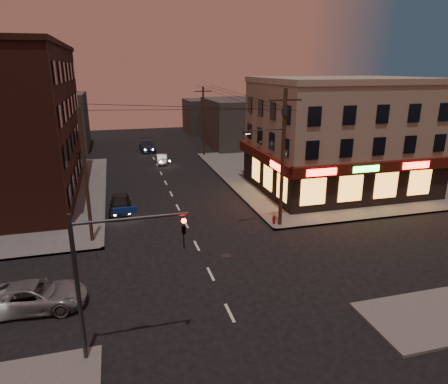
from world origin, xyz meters
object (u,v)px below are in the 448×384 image
object	(u,v)px
suv_cross	(34,296)
fire_hydrant	(274,219)
sedan_far	(147,146)
sedan_near	(120,204)
sedan_mid	(162,159)

from	to	relation	value
suv_cross	fire_hydrant	bearing A→B (deg)	-60.58
suv_cross	sedan_far	world-z (taller)	sedan_far
sedan_near	sedan_far	bearing A→B (deg)	83.26
sedan_near	sedan_mid	world-z (taller)	sedan_near
sedan_far	fire_hydrant	world-z (taller)	sedan_far
suv_cross	fire_hydrant	size ratio (longest dim) A/B	7.21
sedan_near	fire_hydrant	xyz separation A→B (m)	(11.19, -5.95, -0.21)
fire_hydrant	sedan_near	bearing A→B (deg)	151.99
suv_cross	sedan_near	bearing A→B (deg)	-13.70
sedan_near	sedan_far	size ratio (longest dim) A/B	0.83
suv_cross	sedan_far	bearing A→B (deg)	-7.89
sedan_mid	sedan_far	distance (m)	8.66
sedan_near	fire_hydrant	distance (m)	12.68
sedan_far	fire_hydrant	size ratio (longest dim) A/B	7.50
fire_hydrant	suv_cross	bearing A→B (deg)	-155.67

